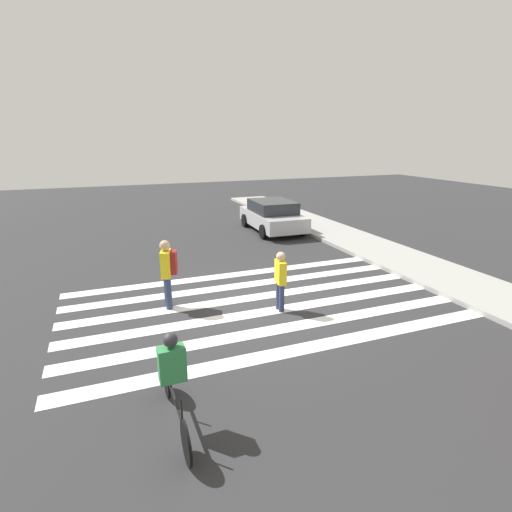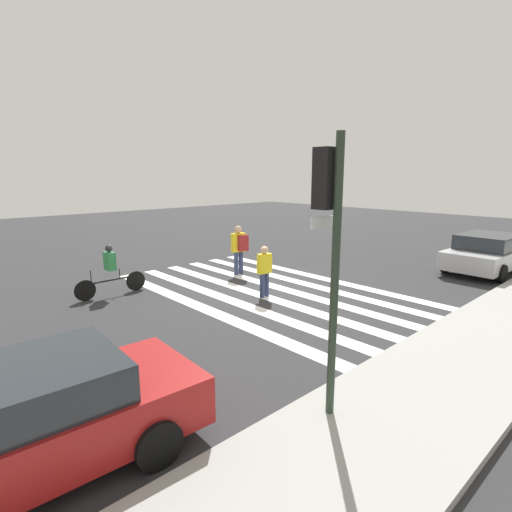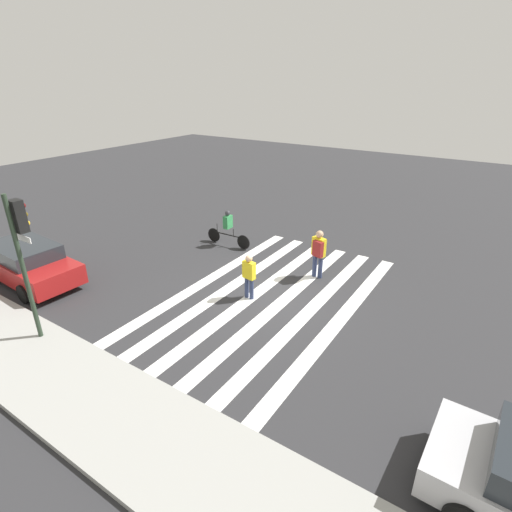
{
  "view_description": "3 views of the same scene",
  "coord_description": "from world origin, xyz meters",
  "px_view_note": "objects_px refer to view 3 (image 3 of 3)",
  "views": [
    {
      "loc": [
        9.19,
        -3.61,
        4.31
      ],
      "look_at": [
        -1.04,
        0.35,
        1.03
      ],
      "focal_mm": 28.0,
      "sensor_mm": 36.0,
      "label": 1
    },
    {
      "loc": [
        8.63,
        8.79,
        3.67
      ],
      "look_at": [
        1.14,
        0.68,
        1.4
      ],
      "focal_mm": 28.0,
      "sensor_mm": 36.0,
      "label": 2
    },
    {
      "loc": [
        -6.03,
        10.0,
        6.79
      ],
      "look_at": [
        0.62,
        -0.13,
        1.32
      ],
      "focal_mm": 28.0,
      "sensor_mm": 36.0,
      "label": 3
    }
  ],
  "objects_px": {
    "pedestrian_adult_tall_backpack": "(249,274)",
    "cyclist_far_lane": "(228,227)",
    "traffic_light": "(22,241)",
    "pedestrian_adult_yellow_jacket": "(318,251)",
    "car_parked_far_curb": "(26,262)"
  },
  "relations": [
    {
      "from": "pedestrian_adult_tall_backpack",
      "to": "cyclist_far_lane",
      "type": "distance_m",
      "value": 4.69
    },
    {
      "from": "traffic_light",
      "to": "pedestrian_adult_tall_backpack",
      "type": "xyz_separation_m",
      "value": [
        -3.58,
        -5.01,
        -2.07
      ]
    },
    {
      "from": "traffic_light",
      "to": "pedestrian_adult_yellow_jacket",
      "type": "height_order",
      "value": "traffic_light"
    },
    {
      "from": "pedestrian_adult_tall_backpack",
      "to": "car_parked_far_curb",
      "type": "distance_m",
      "value": 8.08
    },
    {
      "from": "pedestrian_adult_yellow_jacket",
      "to": "pedestrian_adult_tall_backpack",
      "type": "height_order",
      "value": "pedestrian_adult_yellow_jacket"
    },
    {
      "from": "traffic_light",
      "to": "cyclist_far_lane",
      "type": "bearing_deg",
      "value": -91.64
    },
    {
      "from": "cyclist_far_lane",
      "to": "car_parked_far_curb",
      "type": "distance_m",
      "value": 7.75
    },
    {
      "from": "traffic_light",
      "to": "cyclist_far_lane",
      "type": "distance_m",
      "value": 8.57
    },
    {
      "from": "traffic_light",
      "to": "car_parked_far_curb",
      "type": "height_order",
      "value": "traffic_light"
    },
    {
      "from": "pedestrian_adult_tall_backpack",
      "to": "car_parked_far_curb",
      "type": "bearing_deg",
      "value": -148.55
    },
    {
      "from": "traffic_light",
      "to": "car_parked_far_curb",
      "type": "distance_m",
      "value": 4.7
    },
    {
      "from": "traffic_light",
      "to": "pedestrian_adult_yellow_jacket",
      "type": "xyz_separation_m",
      "value": [
        -4.82,
        -7.63,
        -1.89
      ]
    },
    {
      "from": "pedestrian_adult_yellow_jacket",
      "to": "pedestrian_adult_tall_backpack",
      "type": "xyz_separation_m",
      "value": [
        1.24,
        2.62,
        -0.18
      ]
    },
    {
      "from": "traffic_light",
      "to": "cyclist_far_lane",
      "type": "height_order",
      "value": "traffic_light"
    },
    {
      "from": "cyclist_far_lane",
      "to": "traffic_light",
      "type": "bearing_deg",
      "value": 87.76
    }
  ]
}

